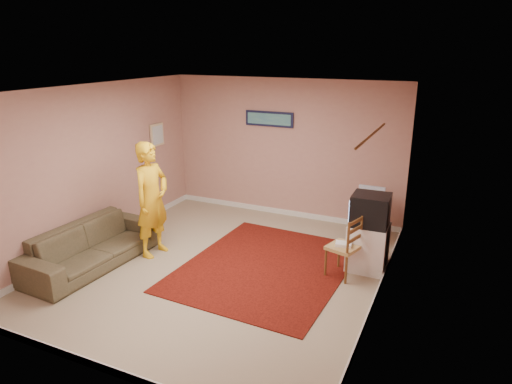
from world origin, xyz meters
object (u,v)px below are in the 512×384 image
at_px(crt_tv, 370,210).
at_px(tv_cabinet, 368,247).
at_px(sofa, 92,246).
at_px(person, 152,200).
at_px(chair_a, 368,212).
at_px(chair_b, 344,240).

bearing_deg(crt_tv, tv_cabinet, -0.00).
xyz_separation_m(sofa, person, (0.60, 0.72, 0.59)).
height_order(sofa, person, person).
distance_m(crt_tv, person, 3.26).
xyz_separation_m(chair_a, person, (-2.96, -1.81, 0.37)).
distance_m(chair_b, person, 2.94).
xyz_separation_m(tv_cabinet, sofa, (-3.75, -1.57, -0.04)).
relative_size(chair_a, sofa, 0.22).
relative_size(tv_cabinet, chair_b, 1.38).
bearing_deg(chair_b, chair_a, -166.36).
distance_m(chair_b, sofa, 3.69).
bearing_deg(chair_b, tv_cabinet, 158.54).
xyz_separation_m(chair_a, chair_b, (-0.08, -1.31, 0.02)).
distance_m(tv_cabinet, chair_b, 0.49).
xyz_separation_m(crt_tv, chair_a, (-0.19, 0.96, -0.39)).
xyz_separation_m(chair_b, person, (-2.88, -0.50, 0.34)).
bearing_deg(person, chair_a, -53.61).
distance_m(crt_tv, chair_a, 1.06).
distance_m(tv_cabinet, person, 3.31).
height_order(tv_cabinet, chair_a, chair_a).
bearing_deg(crt_tv, person, -166.42).
height_order(tv_cabinet, sofa, tv_cabinet).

